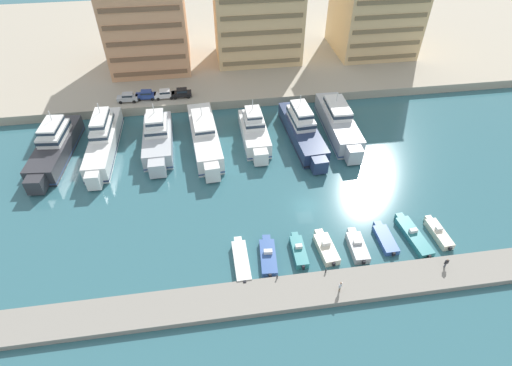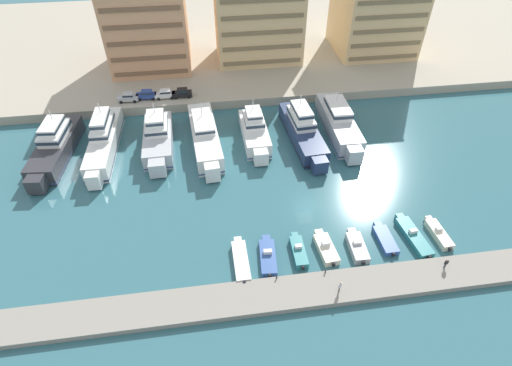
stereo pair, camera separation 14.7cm
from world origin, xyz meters
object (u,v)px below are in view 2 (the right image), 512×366
object	(u,v)px
motorboat_cream_center_left	(326,248)
car_silver_far_left	(128,97)
car_white_mid_left	(165,94)
motorboat_teal_mid_right	(413,236)
yacht_white_center_left	(205,136)
motorboat_white_far_left	(241,261)
car_blue_left	(147,94)
yacht_silver_mid_left	(158,137)
motorboat_blue_left	(268,256)
motorboat_teal_mid_left	(298,251)
yacht_charcoal_far_left	(55,146)
yacht_white_center	(255,131)
car_black_center_left	(182,93)
pedestrian_mid_deck	(340,286)
motorboat_grey_center	(357,247)
pedestrian_near_edge	(446,263)
motorboat_blue_center_right	(385,239)
motorboat_cream_right	(438,233)
yacht_navy_center_right	(303,129)
yacht_white_left	(104,139)
yacht_silver_mid_right	(339,122)

from	to	relation	value
motorboat_cream_center_left	car_silver_far_left	bearing A→B (deg)	125.71
car_white_mid_left	car_silver_far_left	bearing A→B (deg)	-177.51
motorboat_teal_mid_right	yacht_white_center_left	bearing A→B (deg)	136.64
motorboat_white_far_left	car_blue_left	xyz separation A→B (m)	(-14.61, 42.77, 2.31)
motorboat_white_far_left	motorboat_teal_mid_right	xyz separation A→B (m)	(24.65, 0.88, -0.02)
yacht_silver_mid_left	motorboat_blue_left	size ratio (longest dim) A/B	2.49
motorboat_teal_mid_left	yacht_charcoal_far_left	bearing A→B (deg)	143.79
yacht_white_center_left	motorboat_cream_center_left	xyz separation A→B (m)	(15.19, -26.93, -1.39)
yacht_white_center	car_black_center_left	world-z (taller)	yacht_white_center
yacht_white_center_left	pedestrian_mid_deck	xyz separation A→B (m)	(14.89, -33.95, -0.05)
car_blue_left	motorboat_grey_center	bearing A→B (deg)	-54.26
pedestrian_near_edge	pedestrian_mid_deck	distance (m)	14.70
motorboat_cream_center_left	motorboat_teal_mid_left	bearing A→B (deg)	179.22
motorboat_blue_left	motorboat_blue_center_right	xyz separation A→B (m)	(16.83, 0.69, -0.04)
motorboat_cream_center_left	motorboat_grey_center	distance (m)	4.34
motorboat_cream_right	yacht_charcoal_far_left	bearing A→B (deg)	154.86
yacht_navy_center_right	car_black_center_left	size ratio (longest dim) A/B	5.04
motorboat_teal_mid_left	pedestrian_mid_deck	bearing A→B (deg)	-63.64
yacht_charcoal_far_left	yacht_navy_center_right	xyz separation A→B (m)	(44.03, -1.11, -0.00)
yacht_silver_mid_left	yacht_white_left	bearing A→B (deg)	176.54
motorboat_teal_mid_left	car_blue_left	distance (m)	47.96
yacht_white_center_left	motorboat_teal_mid_right	bearing A→B (deg)	-43.36
yacht_white_center_left	car_black_center_left	bearing A→B (deg)	104.68
motorboat_blue_center_right	car_silver_far_left	size ratio (longest dim) A/B	1.48
motorboat_teal_mid_left	motorboat_grey_center	size ratio (longest dim) A/B	1.00
motorboat_blue_left	motorboat_blue_center_right	distance (m)	16.84
motorboat_blue_center_right	pedestrian_near_edge	distance (m)	8.31
motorboat_teal_mid_left	motorboat_blue_center_right	size ratio (longest dim) A/B	0.99
pedestrian_mid_deck	car_silver_far_left	bearing A→B (deg)	121.35
yacht_navy_center_right	pedestrian_mid_deck	world-z (taller)	yacht_navy_center_right
yacht_navy_center_right	motorboat_blue_left	bearing A→B (deg)	-112.17
car_blue_left	yacht_navy_center_right	bearing A→B (deg)	-28.66
motorboat_cream_center_left	motorboat_blue_center_right	distance (m)	8.76
yacht_silver_mid_right	motorboat_teal_mid_right	bearing A→B (deg)	-84.11
motorboat_white_far_left	car_silver_far_left	xyz separation A→B (m)	(-18.26, 42.25, 2.31)
motorboat_cream_center_left	pedestrian_near_edge	world-z (taller)	pedestrian_near_edge
motorboat_teal_mid_left	pedestrian_near_edge	bearing A→B (deg)	-17.08
motorboat_blue_left	motorboat_teal_mid_left	world-z (taller)	motorboat_teal_mid_left
pedestrian_mid_deck	pedestrian_near_edge	bearing A→B (deg)	5.86
yacht_navy_center_right	car_silver_far_left	distance (m)	36.22
yacht_silver_mid_left	car_white_mid_left	bearing A→B (deg)	86.25
car_silver_far_left	car_white_mid_left	world-z (taller)	same
yacht_white_left	yacht_silver_mid_left	distance (m)	9.52
yacht_white_center_left	pedestrian_near_edge	distance (m)	43.86
yacht_silver_mid_left	motorboat_cream_center_left	xyz separation A→B (m)	(23.58, -27.53, -1.59)
yacht_charcoal_far_left	yacht_silver_mid_left	xyz separation A→B (m)	(17.70, 0.03, -0.00)
yacht_silver_mid_left	car_white_mid_left	world-z (taller)	yacht_silver_mid_left
yacht_silver_mid_left	pedestrian_near_edge	world-z (taller)	yacht_silver_mid_left
yacht_white_center_left	motorboat_cream_right	world-z (taller)	yacht_white_center_left
motorboat_blue_center_right	car_white_mid_left	size ratio (longest dim) A/B	1.49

